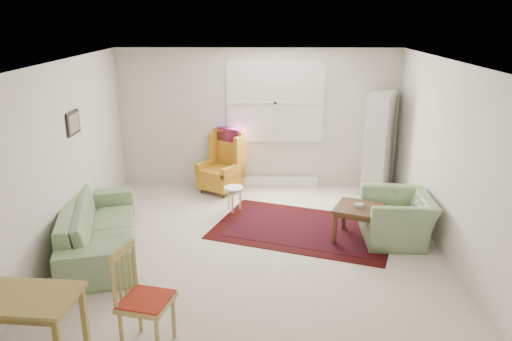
{
  "coord_description": "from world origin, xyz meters",
  "views": [
    {
      "loc": [
        0.11,
        -6.08,
        3.07
      ],
      "look_at": [
        0.0,
        0.3,
        1.05
      ],
      "focal_mm": 35.0,
      "sensor_mm": 36.0,
      "label": 1
    }
  ],
  "objects_px": {
    "desk_chair": "(146,299)",
    "armchair": "(397,213)",
    "cabinet": "(379,144)",
    "desk": "(13,332)",
    "coffee_table": "(358,223)",
    "wingback_chair": "(220,162)",
    "stool": "(234,199)",
    "sofa": "(98,217)"
  },
  "relations": [
    {
      "from": "desk_chair",
      "to": "armchair",
      "type": "bearing_deg",
      "value": -36.89
    },
    {
      "from": "armchair",
      "to": "desk_chair",
      "type": "xyz_separation_m",
      "value": [
        -2.97,
        -2.43,
        0.11
      ]
    },
    {
      "from": "cabinet",
      "to": "desk",
      "type": "distance_m",
      "value": 6.33
    },
    {
      "from": "coffee_table",
      "to": "desk",
      "type": "height_order",
      "value": "desk"
    },
    {
      "from": "wingback_chair",
      "to": "coffee_table",
      "type": "relative_size",
      "value": 1.81
    },
    {
      "from": "cabinet",
      "to": "armchair",
      "type": "bearing_deg",
      "value": -68.91
    },
    {
      "from": "armchair",
      "to": "stool",
      "type": "bearing_deg",
      "value": -111.56
    },
    {
      "from": "sofa",
      "to": "cabinet",
      "type": "height_order",
      "value": "cabinet"
    },
    {
      "from": "stool",
      "to": "coffee_table",
      "type": "bearing_deg",
      "value": -29.98
    },
    {
      "from": "sofa",
      "to": "desk",
      "type": "xyz_separation_m",
      "value": [
        0.0,
        -2.38,
        -0.09
      ]
    },
    {
      "from": "cabinet",
      "to": "desk",
      "type": "bearing_deg",
      "value": -107.05
    },
    {
      "from": "sofa",
      "to": "cabinet",
      "type": "xyz_separation_m",
      "value": [
        4.2,
        2.32,
        0.43
      ]
    },
    {
      "from": "armchair",
      "to": "wingback_chair",
      "type": "bearing_deg",
      "value": -124.33
    },
    {
      "from": "coffee_table",
      "to": "sofa",
      "type": "bearing_deg",
      "value": -174.07
    },
    {
      "from": "sofa",
      "to": "armchair",
      "type": "height_order",
      "value": "sofa"
    },
    {
      "from": "sofa",
      "to": "armchair",
      "type": "xyz_separation_m",
      "value": [
        4.08,
        0.39,
        -0.07
      ]
    },
    {
      "from": "wingback_chair",
      "to": "desk",
      "type": "distance_m",
      "value": 4.92
    },
    {
      "from": "stool",
      "to": "desk_chair",
      "type": "bearing_deg",
      "value": -100.0
    },
    {
      "from": "armchair",
      "to": "cabinet",
      "type": "height_order",
      "value": "cabinet"
    },
    {
      "from": "stool",
      "to": "wingback_chair",
      "type": "bearing_deg",
      "value": 107.66
    },
    {
      "from": "sofa",
      "to": "coffee_table",
      "type": "relative_size",
      "value": 3.78
    },
    {
      "from": "armchair",
      "to": "stool",
      "type": "distance_m",
      "value": 2.57
    },
    {
      "from": "desk",
      "to": "desk_chair",
      "type": "distance_m",
      "value": 1.17
    },
    {
      "from": "coffee_table",
      "to": "desk_chair",
      "type": "relative_size",
      "value": 0.6
    },
    {
      "from": "coffee_table",
      "to": "desk",
      "type": "distance_m",
      "value": 4.47
    },
    {
      "from": "armchair",
      "to": "desk",
      "type": "relative_size",
      "value": 0.86
    },
    {
      "from": "desk_chair",
      "to": "desk",
      "type": "bearing_deg",
      "value": 120.52
    },
    {
      "from": "sofa",
      "to": "wingback_chair",
      "type": "xyz_separation_m",
      "value": [
        1.43,
        2.32,
        0.09
      ]
    },
    {
      "from": "coffee_table",
      "to": "armchair",
      "type": "bearing_deg",
      "value": 2.48
    },
    {
      "from": "sofa",
      "to": "desk",
      "type": "height_order",
      "value": "sofa"
    },
    {
      "from": "sofa",
      "to": "stool",
      "type": "height_order",
      "value": "sofa"
    },
    {
      "from": "wingback_chair",
      "to": "desk_chair",
      "type": "bearing_deg",
      "value": -61.39
    },
    {
      "from": "coffee_table",
      "to": "desk",
      "type": "relative_size",
      "value": 0.52
    },
    {
      "from": "cabinet",
      "to": "stool",
      "type": "bearing_deg",
      "value": -135.01
    },
    {
      "from": "coffee_table",
      "to": "desk",
      "type": "bearing_deg",
      "value": -142.15
    },
    {
      "from": "desk_chair",
      "to": "cabinet",
      "type": "bearing_deg",
      "value": -21.51
    },
    {
      "from": "cabinet",
      "to": "desk_chair",
      "type": "xyz_separation_m",
      "value": [
        -3.09,
        -4.37,
        -0.39
      ]
    },
    {
      "from": "sofa",
      "to": "wingback_chair",
      "type": "height_order",
      "value": "wingback_chair"
    },
    {
      "from": "desk_chair",
      "to": "stool",
      "type": "bearing_deg",
      "value": 3.76
    },
    {
      "from": "sofa",
      "to": "desk",
      "type": "bearing_deg",
      "value": 165.0
    },
    {
      "from": "stool",
      "to": "sofa",
      "type": "bearing_deg",
      "value": -140.68
    },
    {
      "from": "cabinet",
      "to": "desk",
      "type": "relative_size",
      "value": 1.52
    }
  ]
}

